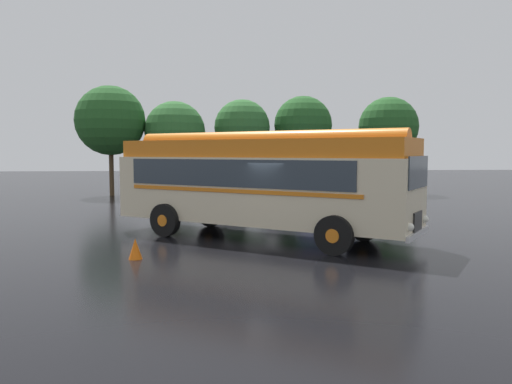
# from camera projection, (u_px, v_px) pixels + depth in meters

# --- Properties ---
(ground_plane) EXTENTS (120.00, 120.00, 0.00)m
(ground_plane) POSITION_uv_depth(u_px,v_px,m) (286.00, 242.00, 15.70)
(ground_plane) COLOR black
(vintage_bus) EXTENTS (9.66, 7.79, 3.49)m
(vintage_bus) POSITION_uv_depth(u_px,v_px,m) (260.00, 181.00, 16.17)
(vintage_bus) COLOR beige
(vintage_bus) RESTS_ON ground
(car_near_left) EXTENTS (1.99, 4.21, 1.66)m
(car_near_left) POSITION_uv_depth(u_px,v_px,m) (228.00, 188.00, 27.58)
(car_near_left) COLOR black
(car_near_left) RESTS_ON ground
(car_mid_left) EXTENTS (2.24, 4.34, 1.66)m
(car_mid_left) POSITION_uv_depth(u_px,v_px,m) (278.00, 188.00, 27.12)
(car_mid_left) COLOR black
(car_mid_left) RESTS_ON ground
(box_van) EXTENTS (2.54, 5.85, 2.50)m
(box_van) POSITION_uv_depth(u_px,v_px,m) (325.00, 178.00, 27.53)
(box_van) COLOR navy
(box_van) RESTS_ON ground
(tree_far_left) EXTENTS (4.45, 4.45, 7.06)m
(tree_far_left) POSITION_uv_depth(u_px,v_px,m) (109.00, 121.00, 31.89)
(tree_far_left) COLOR #4C3823
(tree_far_left) RESTS_ON ground
(tree_left_of_centre) EXTENTS (3.97, 3.97, 6.13)m
(tree_left_of_centre) POSITION_uv_depth(u_px,v_px,m) (174.00, 132.00, 32.65)
(tree_left_of_centre) COLOR #4C3823
(tree_left_of_centre) RESTS_ON ground
(tree_centre) EXTENTS (3.74, 3.74, 6.33)m
(tree_centre) POSITION_uv_depth(u_px,v_px,m) (242.00, 127.00, 33.37)
(tree_centre) COLOR #4C3823
(tree_centre) RESTS_ON ground
(tree_right_of_centre) EXTENTS (3.96, 3.96, 6.63)m
(tree_right_of_centre) POSITION_uv_depth(u_px,v_px,m) (302.00, 126.00, 34.14)
(tree_right_of_centre) COLOR #4C3823
(tree_right_of_centre) RESTS_ON ground
(tree_far_right) EXTENTS (4.00, 4.00, 6.53)m
(tree_far_right) POSITION_uv_depth(u_px,v_px,m) (388.00, 128.00, 33.84)
(tree_far_right) COLOR #4C3823
(tree_far_right) RESTS_ON ground
(traffic_cone) EXTENTS (0.36, 0.36, 0.55)m
(traffic_cone) POSITION_uv_depth(u_px,v_px,m) (135.00, 249.00, 13.13)
(traffic_cone) COLOR orange
(traffic_cone) RESTS_ON ground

